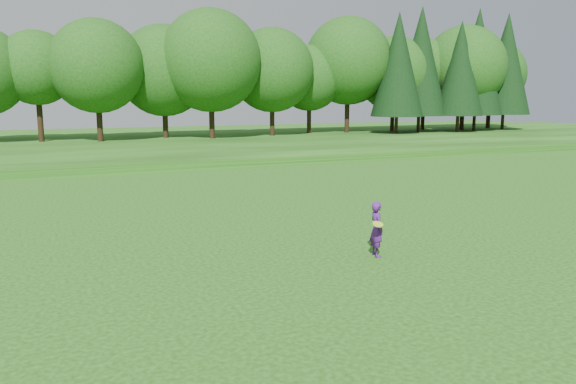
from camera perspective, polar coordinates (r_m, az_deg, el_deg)
name	(u,v)px	position (r m, az deg, el deg)	size (l,w,h in m)	color
ground	(249,258)	(16.04, -3.96, -6.66)	(140.00, 140.00, 0.00)	#17400C
berm	(110,148)	(48.96, -17.60, 4.33)	(130.00, 30.00, 0.60)	#17400C
walking_path	(137,171)	(35.17, -15.07, 2.04)	(130.00, 1.60, 0.04)	gray
treeline	(100,54)	(52.88, -18.53, 13.12)	(104.00, 7.00, 15.00)	#0F4413
woman	(377,229)	(16.15, 9.00, -3.74)	(0.60, 0.85, 1.58)	#4E1A77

